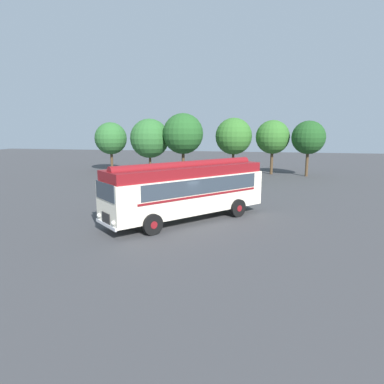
% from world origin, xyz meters
% --- Properties ---
extents(ground_plane, '(120.00, 120.00, 0.00)m').
position_xyz_m(ground_plane, '(0.00, 0.00, 0.00)').
color(ground_plane, '#3D3D3F').
extents(vintage_bus, '(8.52, 9.17, 3.49)m').
position_xyz_m(vintage_bus, '(0.29, 0.30, 1.89)').
color(vintage_bus, silver).
rests_on(vintage_bus, ground).
extents(car_near_left, '(2.17, 4.30, 1.66)m').
position_xyz_m(car_near_left, '(-3.16, 14.53, 0.85)').
color(car_near_left, '#4C5156').
rests_on(car_near_left, ground).
extents(car_mid_left, '(2.25, 4.34, 1.66)m').
position_xyz_m(car_mid_left, '(-0.29, 14.42, 0.85)').
color(car_mid_left, '#4C5156').
rests_on(car_mid_left, ground).
extents(car_mid_right, '(2.17, 4.30, 1.66)m').
position_xyz_m(car_mid_right, '(2.65, 14.36, 0.85)').
color(car_mid_right, '#144C28').
rests_on(car_mid_right, ground).
extents(tree_far_left, '(3.97, 3.97, 6.05)m').
position_xyz_m(tree_far_left, '(-14.07, 21.49, 4.13)').
color(tree_far_left, '#4C3823').
rests_on(tree_far_left, ground).
extents(tree_left_of_centre, '(4.72, 4.72, 6.46)m').
position_xyz_m(tree_left_of_centre, '(-8.76, 21.06, 4.17)').
color(tree_left_of_centre, '#4C3823').
rests_on(tree_left_of_centre, ground).
extents(tree_centre, '(4.75, 4.75, 7.06)m').
position_xyz_m(tree_centre, '(-4.53, 20.77, 4.70)').
color(tree_centre, '#4C3823').
rests_on(tree_centre, ground).
extents(tree_right_of_centre, '(4.29, 4.29, 6.53)m').
position_xyz_m(tree_right_of_centre, '(1.03, 21.89, 4.43)').
color(tree_right_of_centre, '#4C3823').
rests_on(tree_right_of_centre, ground).
extents(tree_far_right, '(3.87, 3.87, 6.25)m').
position_xyz_m(tree_far_right, '(5.56, 22.15, 4.36)').
color(tree_far_right, '#4C3823').
rests_on(tree_far_right, ground).
extents(tree_extra_right, '(3.68, 3.68, 6.15)m').
position_xyz_m(tree_extra_right, '(9.58, 21.10, 4.28)').
color(tree_extra_right, '#4C3823').
rests_on(tree_extra_right, ground).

